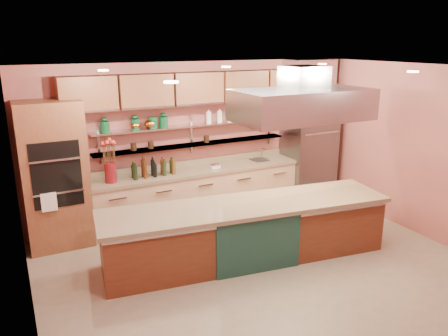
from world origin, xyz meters
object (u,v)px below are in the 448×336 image
copper_kettle (150,124)px  green_canister (153,123)px  island (247,231)px  flower_vase (110,173)px  kitchen_scale (215,165)px  refrigerator (308,149)px

copper_kettle → green_canister: (0.05, 0.00, 0.02)m
island → flower_vase: flower_vase is taller
flower_vase → green_canister: green_canister is taller
copper_kettle → flower_vase: bearing=-164.0°
flower_vase → kitchen_scale: bearing=0.0°
flower_vase → green_canister: bearing=15.1°
refrigerator → flower_vase: (-3.96, 0.01, 0.05)m
refrigerator → kitchen_scale: refrigerator is taller
kitchen_scale → flower_vase: bearing=176.5°
island → copper_kettle: (-0.80, 1.93, 1.36)m
kitchen_scale → green_canister: 1.37m
refrigerator → island: refrigerator is taller
flower_vase → refrigerator: bearing=-0.1°
flower_vase → copper_kettle: size_ratio=1.67×
refrigerator → kitchen_scale: 2.09m
copper_kettle → refrigerator: bearing=-4.1°
kitchen_scale → green_canister: (-1.06, 0.22, 0.84)m
island → flower_vase: (-1.57, 1.71, 0.66)m
kitchen_scale → green_canister: bearing=164.8°
flower_vase → copper_kettle: (0.77, 0.22, 0.70)m
refrigerator → green_canister: bearing=175.8°
green_canister → island: bearing=-68.8°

